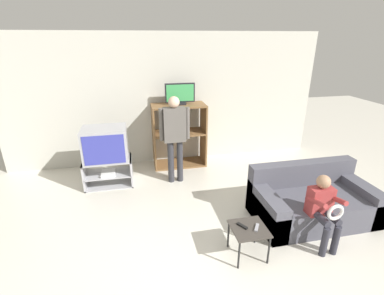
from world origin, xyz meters
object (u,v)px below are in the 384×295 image
at_px(tv_stand, 109,172).
at_px(remote_control_black, 242,226).
at_px(remote_control_white, 257,228).
at_px(snack_table, 249,232).
at_px(media_shelf, 179,135).
at_px(television_flat, 180,94).
at_px(couch, 311,201).
at_px(television_main, 105,144).
at_px(person_seated_child, 324,206).
at_px(person_standing_adult, 175,132).

distance_m(tv_stand, remote_control_black, 2.71).
bearing_deg(remote_control_white, snack_table, -163.11).
bearing_deg(media_shelf, remote_control_black, -83.67).
distance_m(tv_stand, television_flat, 1.97).
bearing_deg(couch, television_main, 151.20).
bearing_deg(couch, remote_control_black, -158.60).
height_order(snack_table, couch, couch).
height_order(television_flat, person_seated_child, television_flat).
height_order(television_main, person_standing_adult, person_standing_adult).
xyz_separation_m(couch, person_seated_child, (-0.23, -0.52, 0.29)).
bearing_deg(snack_table, person_seated_child, 1.03).
distance_m(remote_control_black, person_seated_child, 1.05).
distance_m(television_main, remote_control_white, 2.88).
distance_m(tv_stand, person_seated_child, 3.48).
bearing_deg(remote_control_black, remote_control_white, -53.50).
bearing_deg(person_seated_child, remote_control_black, 178.69).
distance_m(television_main, person_standing_adult, 1.21).
distance_m(media_shelf, television_flat, 0.82).
relative_size(tv_stand, snack_table, 2.01).
bearing_deg(television_flat, person_standing_adult, -107.28).
bearing_deg(couch, television_flat, 124.51).
bearing_deg(tv_stand, remote_control_black, -51.65).
distance_m(snack_table, remote_control_white, 0.11).
xyz_separation_m(media_shelf, couch, (1.58, -2.21, -0.39)).
height_order(remote_control_black, person_standing_adult, person_standing_adult).
xyz_separation_m(media_shelf, remote_control_white, (0.46, -2.78, -0.24)).
xyz_separation_m(remote_control_white, person_standing_adult, (-0.65, 2.07, 0.55)).
height_order(tv_stand, television_flat, television_flat).
height_order(snack_table, remote_control_white, remote_control_white).
relative_size(snack_table, person_seated_child, 0.44).
xyz_separation_m(television_flat, person_standing_adult, (-0.23, -0.73, -0.51)).
xyz_separation_m(television_flat, couch, (1.54, -2.24, -1.20)).
distance_m(tv_stand, snack_table, 2.79).
distance_m(tv_stand, television_main, 0.54).
bearing_deg(person_standing_adult, snack_table, -74.70).
bearing_deg(remote_control_white, person_seated_child, 35.55).
distance_m(television_flat, remote_control_black, 2.94).
relative_size(tv_stand, media_shelf, 0.66).
relative_size(media_shelf, remote_control_black, 8.82).
xyz_separation_m(television_main, television_flat, (1.42, 0.61, 0.68)).
relative_size(tv_stand, person_standing_adult, 0.53).
xyz_separation_m(remote_control_white, couch, (1.12, 0.57, -0.15)).
relative_size(television_main, media_shelf, 0.58).
height_order(television_flat, remote_control_black, television_flat).
relative_size(remote_control_white, person_seated_child, 0.15).
bearing_deg(person_standing_adult, television_flat, 72.72).
height_order(television_flat, person_standing_adult, television_flat).
bearing_deg(snack_table, television_main, 128.94).
relative_size(media_shelf, television_flat, 2.19).
distance_m(snack_table, couch, 1.32).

